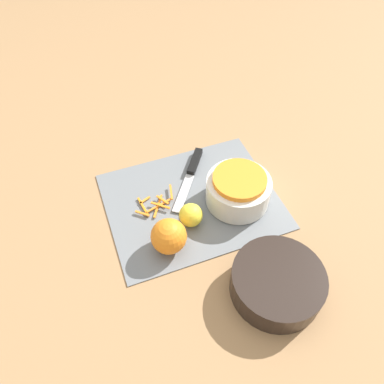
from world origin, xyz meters
name	(u,v)px	position (x,y,z in m)	size (l,w,h in m)	color
ground_plane	(192,201)	(0.00, 0.00, 0.00)	(4.00, 4.00, 0.00)	#9E754C
cutting_board	(192,201)	(0.00, 0.00, 0.00)	(0.42, 0.34, 0.01)	slate
bowl_speckled	(238,189)	(-0.10, 0.04, 0.05)	(0.16, 0.16, 0.08)	silver
bowl_dark	(277,283)	(-0.08, 0.28, 0.03)	(0.19, 0.19, 0.06)	black
knife	(192,168)	(-0.04, -0.09, 0.01)	(0.14, 0.19, 0.02)	black
orange_left	(169,236)	(0.09, 0.11, 0.05)	(0.08, 0.08, 0.08)	orange
lemon	(191,215)	(0.03, 0.06, 0.03)	(0.06, 0.06, 0.06)	yellow
peel_pile	(156,204)	(0.09, -0.02, 0.01)	(0.11, 0.08, 0.01)	orange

